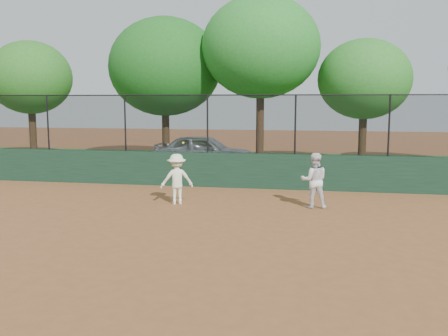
% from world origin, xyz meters
% --- Properties ---
extents(ground, '(80.00, 80.00, 0.00)m').
position_xyz_m(ground, '(0.00, 0.00, 0.00)').
color(ground, brown).
rests_on(ground, ground).
extents(back_wall, '(26.00, 0.20, 1.20)m').
position_xyz_m(back_wall, '(0.00, 6.00, 0.60)').
color(back_wall, '#1A3925').
rests_on(back_wall, ground).
extents(grass_strip, '(36.00, 12.00, 0.01)m').
position_xyz_m(grass_strip, '(0.00, 12.00, 0.00)').
color(grass_strip, '#2A5019').
rests_on(grass_strip, ground).
extents(parked_car, '(4.47, 1.93, 1.50)m').
position_xyz_m(parked_car, '(-1.72, 10.70, 0.75)').
color(parked_car, '#9EA4A7').
rests_on(parked_car, ground).
extents(player_second, '(0.82, 0.67, 1.55)m').
position_xyz_m(player_second, '(3.18, 3.20, 0.78)').
color(player_second, white).
rests_on(player_second, ground).
extents(player_main, '(1.09, 0.88, 1.85)m').
position_xyz_m(player_main, '(-0.74, 2.97, 0.73)').
color(player_main, white).
rests_on(player_main, ground).
extents(fence_assembly, '(26.00, 0.06, 2.00)m').
position_xyz_m(fence_assembly, '(-0.03, 6.00, 2.24)').
color(fence_assembly, black).
rests_on(fence_assembly, back_wall).
extents(tree_0, '(4.08, 3.71, 5.87)m').
position_xyz_m(tree_0, '(-10.57, 11.58, 4.08)').
color(tree_0, '#452C18').
rests_on(tree_0, ground).
extents(tree_1, '(5.42, 4.93, 6.93)m').
position_xyz_m(tree_1, '(-4.03, 12.47, 4.58)').
color(tree_1, '#422C17').
rests_on(tree_1, ground).
extents(tree_2, '(5.27, 4.80, 7.63)m').
position_xyz_m(tree_2, '(0.65, 11.76, 5.34)').
color(tree_2, '#432C18').
rests_on(tree_2, ground).
extents(tree_3, '(4.10, 3.73, 5.70)m').
position_xyz_m(tree_3, '(5.21, 12.29, 3.92)').
color(tree_3, '#3D2814').
rests_on(tree_3, ground).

